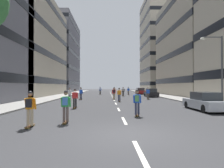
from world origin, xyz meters
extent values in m
plane|color=#333335|center=(0.00, 26.19, 0.00)|extent=(157.15, 157.15, 0.00)
cube|color=gray|center=(-10.02, 29.47, 0.07)|extent=(3.65, 72.03, 0.14)
cube|color=gray|center=(10.02, 29.47, 0.07)|extent=(3.65, 72.03, 0.14)
cube|color=silver|center=(0.00, -2.00, 0.00)|extent=(0.16, 2.20, 0.01)
cube|color=silver|center=(0.00, 3.00, 0.00)|extent=(0.16, 2.20, 0.01)
cube|color=silver|center=(0.00, 8.00, 0.00)|extent=(0.16, 2.20, 0.01)
cube|color=silver|center=(0.00, 13.00, 0.00)|extent=(0.16, 2.20, 0.01)
cube|color=silver|center=(0.00, 18.00, 0.00)|extent=(0.16, 2.20, 0.01)
cube|color=silver|center=(0.00, 23.00, 0.00)|extent=(0.16, 2.20, 0.01)
cube|color=silver|center=(0.00, 28.00, 0.00)|extent=(0.16, 2.20, 0.01)
cube|color=silver|center=(0.00, 33.00, 0.00)|extent=(0.16, 2.20, 0.01)
cube|color=silver|center=(0.00, 38.00, 0.00)|extent=(0.16, 2.20, 0.01)
cube|color=silver|center=(0.00, 43.00, 0.00)|extent=(0.16, 2.20, 0.01)
cube|color=silver|center=(0.00, 48.00, 0.00)|extent=(0.16, 2.20, 0.01)
cube|color=silver|center=(0.00, 53.00, 0.00)|extent=(0.16, 2.20, 0.01)
cube|color=silver|center=(0.00, 58.00, 0.00)|extent=(0.16, 2.20, 0.01)
cube|color=#BCB29E|center=(-18.94, 29.46, 9.83)|extent=(14.19, 23.55, 19.66)
cube|color=black|center=(-18.94, 29.46, 2.95)|extent=(14.31, 23.67, 1.10)
cube|color=black|center=(-18.94, 29.46, 7.86)|extent=(14.31, 23.67, 1.10)
cube|color=black|center=(-18.94, 29.46, 12.78)|extent=(14.31, 23.67, 1.10)
cube|color=black|center=(-18.94, 29.46, 17.69)|extent=(14.31, 23.67, 1.10)
cube|color=slate|center=(-18.94, 54.52, 12.04)|extent=(14.19, 21.49, 24.08)
cube|color=black|center=(-18.94, 54.52, 2.89)|extent=(14.31, 21.61, 1.10)
cube|color=black|center=(-18.94, 54.52, 7.70)|extent=(14.31, 21.61, 1.10)
cube|color=black|center=(-18.94, 54.52, 12.52)|extent=(14.31, 21.61, 1.10)
cube|color=black|center=(-18.94, 54.52, 17.34)|extent=(14.31, 21.61, 1.10)
cube|color=black|center=(-18.94, 54.52, 22.15)|extent=(14.31, 21.61, 1.10)
cube|color=#B2A893|center=(18.94, 29.46, 10.21)|extent=(14.19, 20.38, 20.42)
cube|color=black|center=(18.94, 29.46, 3.06)|extent=(14.31, 20.50, 1.10)
cube|color=black|center=(18.94, 29.46, 8.17)|extent=(14.31, 20.50, 1.10)
cube|color=black|center=(18.94, 29.46, 13.28)|extent=(14.31, 20.50, 1.10)
cube|color=black|center=(18.94, 29.46, 18.38)|extent=(14.31, 20.50, 1.10)
cube|color=#BCB29E|center=(18.94, 54.52, 15.85)|extent=(14.19, 16.97, 31.69)
cube|color=black|center=(18.94, 54.52, 2.72)|extent=(14.31, 17.09, 1.10)
cube|color=black|center=(18.94, 54.52, 7.24)|extent=(14.31, 17.09, 1.10)
cube|color=black|center=(18.94, 54.52, 11.77)|extent=(14.31, 17.09, 1.10)
cube|color=black|center=(18.94, 54.52, 16.30)|extent=(14.31, 17.09, 1.10)
cube|color=black|center=(18.94, 54.52, 20.83)|extent=(14.31, 17.09, 1.10)
cube|color=black|center=(18.94, 54.52, 25.35)|extent=(14.31, 17.09, 1.10)
cube|color=black|center=(18.94, 54.52, 29.88)|extent=(14.31, 17.09, 1.10)
cube|color=#B2B7BF|center=(7.00, 7.12, 0.53)|extent=(1.80, 4.40, 0.70)
cube|color=#2D3338|center=(7.00, 6.97, 1.20)|extent=(1.60, 2.10, 0.64)
cylinder|color=black|center=(6.20, 8.57, 0.32)|extent=(0.22, 0.64, 0.64)
cylinder|color=black|center=(7.80, 8.57, 0.32)|extent=(0.22, 0.64, 0.64)
cylinder|color=black|center=(6.20, 5.67, 0.32)|extent=(0.22, 0.64, 0.64)
cube|color=maroon|center=(7.00, 35.80, 0.53)|extent=(1.80, 4.40, 0.70)
cube|color=#2D3338|center=(7.00, 35.65, 1.20)|extent=(1.60, 2.10, 0.64)
cylinder|color=black|center=(6.20, 37.25, 0.32)|extent=(0.22, 0.64, 0.64)
cylinder|color=black|center=(7.80, 37.25, 0.32)|extent=(0.22, 0.64, 0.64)
cylinder|color=black|center=(6.20, 34.35, 0.32)|extent=(0.22, 0.64, 0.64)
cylinder|color=black|center=(7.80, 34.35, 0.32)|extent=(0.22, 0.64, 0.64)
cube|color=black|center=(7.00, 25.25, 0.53)|extent=(1.80, 4.40, 0.70)
cube|color=#2D3338|center=(7.00, 25.10, 1.20)|extent=(1.60, 2.10, 0.64)
cylinder|color=black|center=(6.20, 26.70, 0.32)|extent=(0.22, 0.64, 0.64)
cylinder|color=black|center=(7.80, 26.70, 0.32)|extent=(0.22, 0.64, 0.64)
cylinder|color=black|center=(6.20, 23.80, 0.32)|extent=(0.22, 0.64, 0.64)
cylinder|color=black|center=(7.80, 23.80, 0.32)|extent=(0.22, 0.64, 0.64)
cylinder|color=#3F3F44|center=(9.66, 8.94, 3.39)|extent=(0.16, 0.16, 6.50)
cylinder|color=#3F3F44|center=(8.76, 8.94, 6.54)|extent=(1.80, 0.10, 0.10)
ellipsoid|color=silver|center=(7.86, 8.94, 6.39)|extent=(0.50, 0.30, 0.24)
cube|color=brown|center=(-4.82, 19.07, 0.08)|extent=(0.39, 0.92, 0.02)
cylinder|color=#D8BF4C|center=(-4.75, 19.38, 0.04)|extent=(0.19, 0.11, 0.07)
cylinder|color=#D8BF4C|center=(-4.89, 18.76, 0.04)|extent=(0.19, 0.11, 0.07)
cylinder|color=#2D334C|center=(-4.91, 19.09, 0.49)|extent=(0.17, 0.17, 0.80)
cylinder|color=#2D334C|center=(-4.73, 19.05, 0.49)|extent=(0.17, 0.17, 0.80)
cube|color=blue|center=(-4.82, 19.07, 1.17)|extent=(0.36, 0.26, 0.55)
cylinder|color=blue|center=(-5.03, 19.17, 1.14)|extent=(0.14, 0.24, 0.55)
cylinder|color=blue|center=(-4.60, 19.07, 1.14)|extent=(0.14, 0.24, 0.55)
sphere|color=#997051|center=(-4.82, 19.09, 1.62)|extent=(0.22, 0.22, 0.22)
sphere|color=black|center=(-4.82, 19.09, 1.67)|extent=(0.21, 0.21, 0.21)
cube|color=brown|center=(-6.67, 31.84, 0.08)|extent=(0.28, 0.91, 0.02)
cylinder|color=#D8BF4C|center=(-6.64, 32.16, 0.04)|extent=(0.19, 0.09, 0.07)
cylinder|color=#D8BF4C|center=(-6.70, 31.52, 0.04)|extent=(0.19, 0.09, 0.07)
cylinder|color=black|center=(-6.76, 31.85, 0.49)|extent=(0.15, 0.15, 0.80)
cylinder|color=black|center=(-6.58, 31.83, 0.49)|extent=(0.15, 0.15, 0.80)
cube|color=white|center=(-6.67, 31.84, 1.17)|extent=(0.34, 0.23, 0.55)
cylinder|color=white|center=(-6.89, 31.91, 1.14)|extent=(0.11, 0.24, 0.55)
cylinder|color=white|center=(-6.45, 31.87, 1.14)|extent=(0.11, 0.24, 0.55)
sphere|color=#997051|center=(-6.67, 31.86, 1.62)|extent=(0.22, 0.22, 0.22)
sphere|color=black|center=(-6.67, 31.86, 1.67)|extent=(0.21, 0.21, 0.21)
cube|color=brown|center=(3.85, 33.52, 0.08)|extent=(0.27, 0.91, 0.02)
cylinder|color=#D8BF4C|center=(3.88, 33.84, 0.04)|extent=(0.18, 0.08, 0.07)
cylinder|color=#D8BF4C|center=(3.83, 33.20, 0.04)|extent=(0.18, 0.08, 0.07)
cylinder|color=#594C47|center=(3.76, 33.53, 0.49)|extent=(0.15, 0.15, 0.80)
cylinder|color=#594C47|center=(3.94, 33.51, 0.49)|extent=(0.15, 0.15, 0.80)
cube|color=blue|center=(3.85, 33.52, 1.17)|extent=(0.33, 0.22, 0.55)
cylinder|color=blue|center=(3.64, 33.59, 1.14)|extent=(0.11, 0.24, 0.55)
cylinder|color=blue|center=(4.08, 33.55, 1.14)|extent=(0.11, 0.24, 0.55)
sphere|color=beige|center=(3.85, 33.54, 1.62)|extent=(0.22, 0.22, 0.22)
sphere|color=black|center=(3.85, 33.54, 1.67)|extent=(0.21, 0.21, 0.21)
cube|color=brown|center=(-4.75, 1.40, 0.08)|extent=(0.22, 0.90, 0.02)
cylinder|color=#D8BF4C|center=(-4.76, 1.72, 0.04)|extent=(0.18, 0.07, 0.07)
cylinder|color=#D8BF4C|center=(-4.75, 1.08, 0.04)|extent=(0.18, 0.07, 0.07)
cylinder|color=tan|center=(-4.84, 1.40, 0.49)|extent=(0.14, 0.14, 0.80)
cylinder|color=tan|center=(-4.66, 1.40, 0.49)|extent=(0.14, 0.14, 0.80)
cube|color=orange|center=(-4.75, 1.40, 1.17)|extent=(0.32, 0.21, 0.55)
cylinder|color=orange|center=(-4.98, 1.45, 1.14)|extent=(0.09, 0.23, 0.55)
cylinder|color=orange|center=(-4.54, 1.46, 1.14)|extent=(0.09, 0.23, 0.55)
sphere|color=#997051|center=(-4.75, 1.42, 1.62)|extent=(0.22, 0.22, 0.22)
sphere|color=black|center=(-4.75, 1.42, 1.67)|extent=(0.21, 0.21, 0.21)
cube|color=black|center=(-4.75, 1.22, 1.20)|extent=(0.26, 0.17, 0.40)
cube|color=brown|center=(0.69, 34.32, 0.08)|extent=(0.34, 0.92, 0.02)
cylinder|color=#D8BF4C|center=(0.64, 34.64, 0.04)|extent=(0.19, 0.10, 0.07)
cylinder|color=#D8BF4C|center=(0.74, 34.01, 0.04)|extent=(0.19, 0.10, 0.07)
cylinder|color=black|center=(0.60, 34.31, 0.49)|extent=(0.16, 0.16, 0.80)
cylinder|color=black|center=(0.78, 34.34, 0.49)|extent=(0.16, 0.16, 0.80)
cube|color=red|center=(0.69, 34.32, 1.17)|extent=(0.35, 0.25, 0.55)
cylinder|color=red|center=(0.46, 34.34, 1.14)|extent=(0.12, 0.24, 0.55)
cylinder|color=red|center=(0.90, 34.41, 1.14)|extent=(0.12, 0.24, 0.55)
sphere|color=#997051|center=(0.69, 34.34, 1.62)|extent=(0.22, 0.22, 0.22)
sphere|color=black|center=(0.69, 34.34, 1.67)|extent=(0.21, 0.21, 0.21)
cube|color=#4C8C4C|center=(0.72, 34.14, 1.20)|extent=(0.28, 0.20, 0.40)
cube|color=brown|center=(-3.24, 2.36, 0.08)|extent=(0.22, 0.90, 0.02)
cylinder|color=#D8BF4C|center=(-3.25, 2.68, 0.04)|extent=(0.18, 0.07, 0.07)
cylinder|color=#D8BF4C|center=(-3.23, 2.04, 0.04)|extent=(0.18, 0.07, 0.07)
cylinder|color=#594C47|center=(-3.33, 2.36, 0.49)|extent=(0.14, 0.14, 0.80)
cylinder|color=#594C47|center=(-3.15, 2.36, 0.49)|extent=(0.14, 0.14, 0.80)
cube|color=green|center=(-3.24, 2.36, 1.17)|extent=(0.32, 0.21, 0.55)
cylinder|color=green|center=(-3.46, 2.41, 1.14)|extent=(0.09, 0.23, 0.55)
cylinder|color=green|center=(-3.02, 2.42, 1.14)|extent=(0.09, 0.23, 0.55)
sphere|color=#997051|center=(-3.24, 2.38, 1.62)|extent=(0.22, 0.22, 0.22)
sphere|color=black|center=(-3.24, 2.38, 1.67)|extent=(0.21, 0.21, 0.21)
cube|color=#3F72BF|center=(-3.24, 2.18, 1.20)|extent=(0.26, 0.17, 0.40)
cube|color=brown|center=(5.11, 19.33, 0.08)|extent=(0.22, 0.91, 0.02)
cylinder|color=#D8BF4C|center=(5.12, 19.65, 0.04)|extent=(0.18, 0.07, 0.07)
cylinder|color=#D8BF4C|center=(5.11, 19.01, 0.04)|extent=(0.18, 0.07, 0.07)
cylinder|color=#594C47|center=(5.02, 19.33, 0.49)|extent=(0.14, 0.14, 0.80)
cylinder|color=#594C47|center=(5.20, 19.32, 0.49)|extent=(0.14, 0.14, 0.80)
cube|color=blue|center=(5.11, 19.33, 1.17)|extent=(0.33, 0.21, 0.55)
cylinder|color=blue|center=(4.90, 19.38, 1.14)|extent=(0.10, 0.23, 0.55)
cylinder|color=blue|center=(5.34, 19.37, 1.14)|extent=(0.10, 0.23, 0.55)
sphere|color=beige|center=(5.11, 19.35, 1.62)|extent=(0.22, 0.22, 0.22)
sphere|color=black|center=(5.11, 19.35, 1.67)|extent=(0.21, 0.21, 0.21)
cube|color=brown|center=(0.57, 15.75, 0.08)|extent=(0.22, 0.90, 0.02)
cylinder|color=#D8BF4C|center=(0.58, 16.07, 0.04)|extent=(0.18, 0.07, 0.07)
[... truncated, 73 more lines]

